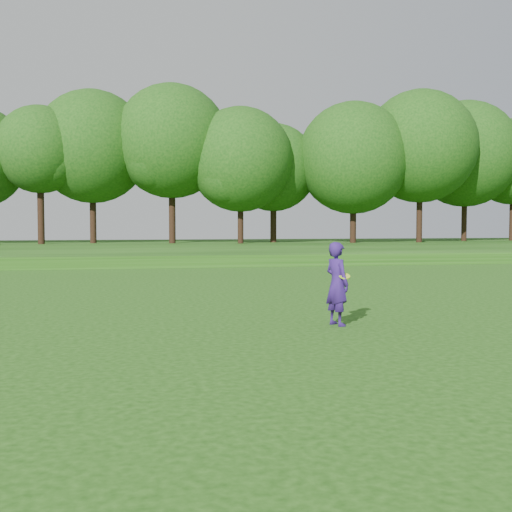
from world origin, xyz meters
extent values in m
plane|color=#18410C|center=(0.00, 0.00, 0.00)|extent=(140.00, 140.00, 0.00)
cube|color=#18410C|center=(0.00, 34.00, 0.30)|extent=(130.00, 30.00, 0.60)
cube|color=gray|center=(0.00, 20.00, 0.02)|extent=(130.00, 1.60, 0.04)
imported|color=navy|center=(1.86, 0.94, 0.90)|extent=(0.63, 0.76, 1.80)
cylinder|color=#B8DE23|center=(1.98, 0.80, 1.08)|extent=(0.25, 0.23, 0.12)
camera|label=1|loc=(-2.44, -12.18, 2.21)|focal=45.00mm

